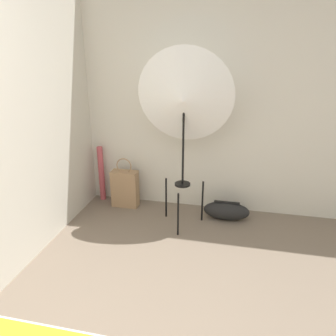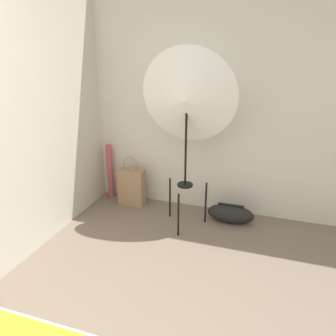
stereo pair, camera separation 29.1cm
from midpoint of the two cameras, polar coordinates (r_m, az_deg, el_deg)
wall_back at (r=3.56m, az=11.78°, el=12.07°), size 8.00×0.05×2.60m
photo_umbrella at (r=3.13m, az=6.00°, el=11.72°), size 0.94×0.42×1.81m
tote_bag at (r=3.90m, az=-4.25°, el=-3.30°), size 0.31×0.14×0.60m
duffel_bag at (r=3.64m, az=13.09°, el=-7.82°), size 0.50×0.20×0.21m
paper_roll at (r=4.09m, az=-8.07°, el=-0.61°), size 0.07×0.07×0.68m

